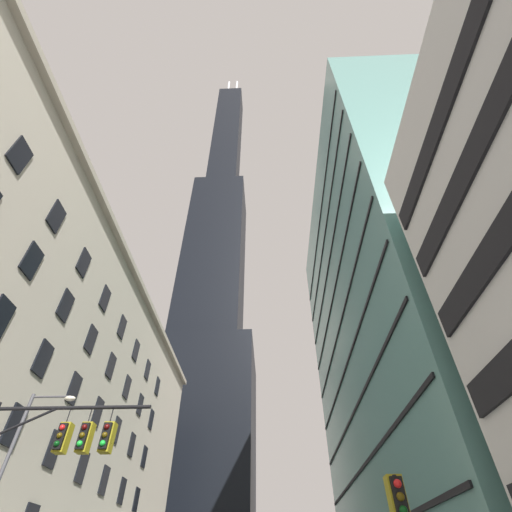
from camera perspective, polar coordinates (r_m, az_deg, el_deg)
name	(u,v)px	position (r m, az deg, el deg)	size (l,w,h in m)	color
station_building	(21,396)	(40.62, -33.08, -17.96)	(15.39, 57.86, 27.79)	beige
dark_skyscraper	(212,294)	(106.56, -7.02, -6.04)	(24.98, 24.98, 211.88)	black
glass_office_midrise	(433,318)	(41.44, 26.07, -8.72)	(19.57, 35.10, 42.92)	slate
traffic_signal_mast	(50,454)	(16.70, -29.74, -25.42)	(6.31, 0.63, 6.58)	black
traffic_light_near_right	(400,507)	(11.56, 21.73, -32.82)	(0.40, 0.63, 3.37)	black
street_lamppost	(9,471)	(22.22, -34.42, -26.19)	(2.38, 0.32, 8.56)	#47474C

